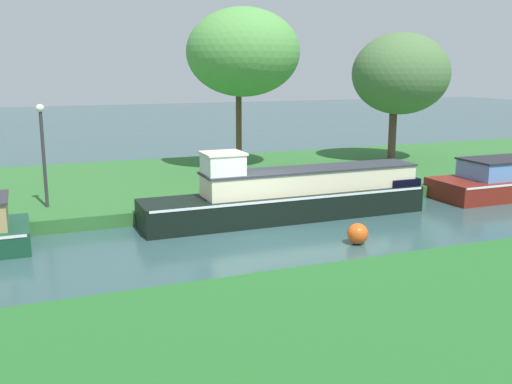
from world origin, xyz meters
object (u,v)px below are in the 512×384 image
at_px(willow_tree_centre, 401,74).
at_px(mooring_post_near, 276,184).
at_px(black_barge, 293,195).
at_px(lamp_post, 43,144).
at_px(channel_buoy, 358,234).
at_px(maroon_cruiser, 494,181).
at_px(willow_tree_left, 243,52).

xyz_separation_m(willow_tree_centre, mooring_post_near, (-8.18, -5.02, -3.41)).
xyz_separation_m(black_barge, mooring_post_near, (-0.01, 1.23, 0.12)).
bearing_deg(lamp_post, channel_buoy, -37.37).
relative_size(willow_tree_centre, lamp_post, 1.83).
relative_size(maroon_cruiser, lamp_post, 1.36).
height_order(mooring_post_near, channel_buoy, mooring_post_near).
xyz_separation_m(willow_tree_left, willow_tree_centre, (7.15, -0.73, -0.87)).
distance_m(maroon_cruiser, lamp_post, 15.21).
relative_size(willow_tree_left, channel_buoy, 11.72).
bearing_deg(mooring_post_near, channel_buoy, -84.83).
relative_size(black_barge, mooring_post_near, 10.21).
relative_size(maroon_cruiser, willow_tree_left, 0.64).
relative_size(black_barge, maroon_cruiser, 2.12).
xyz_separation_m(mooring_post_near, channel_buoy, (0.39, -4.35, -0.56)).
bearing_deg(lamp_post, willow_tree_centre, 13.86).
height_order(maroon_cruiser, channel_buoy, maroon_cruiser).
bearing_deg(willow_tree_left, channel_buoy, -93.62).
xyz_separation_m(black_barge, maroon_cruiser, (7.90, -0.00, -0.14)).
distance_m(maroon_cruiser, channel_buoy, 8.15).
bearing_deg(channel_buoy, willow_tree_left, 86.38).
bearing_deg(channel_buoy, lamp_post, 142.63).
relative_size(willow_tree_left, mooring_post_near, 7.48).
height_order(willow_tree_left, willow_tree_centre, willow_tree_left).
xyz_separation_m(maroon_cruiser, lamp_post, (-14.90, 2.51, 1.75)).
distance_m(black_barge, mooring_post_near, 1.23).
xyz_separation_m(lamp_post, mooring_post_near, (6.98, -1.28, -1.49)).
distance_m(black_barge, maroon_cruiser, 7.90).
relative_size(lamp_post, channel_buoy, 5.55).
distance_m(willow_tree_left, willow_tree_centre, 7.24).
height_order(black_barge, lamp_post, lamp_post).
bearing_deg(maroon_cruiser, black_barge, 180.00).
bearing_deg(lamp_post, willow_tree_left, 29.18).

